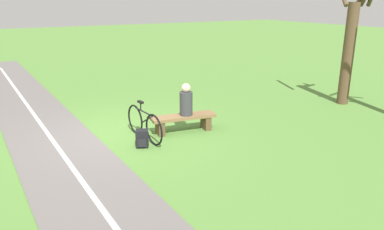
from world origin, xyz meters
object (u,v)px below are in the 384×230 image
(person_seated, at_px, (186,101))
(backpack, at_px, (142,139))
(bench, at_px, (183,120))
(tree_near_bench, at_px, (350,46))
(bicycle, at_px, (144,124))

(person_seated, xyz_separation_m, backpack, (1.40, 0.41, -0.61))
(bench, distance_m, tree_near_bench, 6.07)
(bench, height_order, tree_near_bench, tree_near_bench)
(backpack, bearing_deg, bench, -162.35)
(backpack, bearing_deg, person_seated, -163.67)
(bench, height_order, backpack, bench)
(person_seated, xyz_separation_m, tree_near_bench, (-5.78, 0.26, 1.07))
(tree_near_bench, bearing_deg, bicycle, -2.48)
(person_seated, relative_size, backpack, 2.01)
(bicycle, bearing_deg, person_seated, 83.14)
(bicycle, bearing_deg, bench, 83.67)
(bench, bearing_deg, person_seated, 180.00)
(backpack, bearing_deg, bicycle, -119.28)
(person_seated, height_order, bicycle, person_seated)
(backpack, distance_m, tree_near_bench, 7.38)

